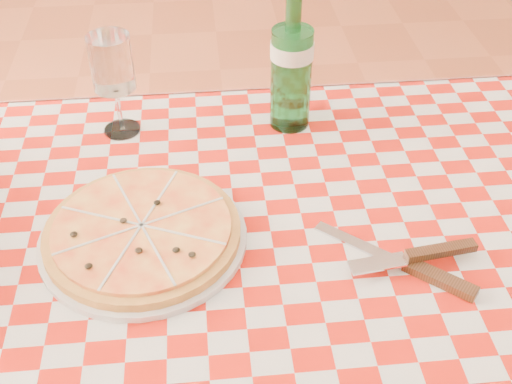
# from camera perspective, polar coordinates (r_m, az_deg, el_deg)

# --- Properties ---
(dining_table) EXTENTS (1.20, 0.80, 0.75)m
(dining_table) POSITION_cam_1_polar(r_m,az_deg,el_deg) (1.03, 1.46, -8.88)
(dining_table) COLOR brown
(dining_table) RESTS_ON ground
(tablecloth) EXTENTS (1.30, 0.90, 0.01)m
(tablecloth) POSITION_cam_1_polar(r_m,az_deg,el_deg) (0.96, 1.56, -5.17)
(tablecloth) COLOR #A9140A
(tablecloth) RESTS_ON dining_table
(pizza_plate) EXTENTS (0.41, 0.41, 0.04)m
(pizza_plate) POSITION_cam_1_polar(r_m,az_deg,el_deg) (0.96, -10.07, -3.45)
(pizza_plate) COLOR #D19045
(pizza_plate) RESTS_ON tablecloth
(water_bottle) EXTENTS (0.10, 0.10, 0.27)m
(water_bottle) POSITION_cam_1_polar(r_m,az_deg,el_deg) (1.14, 3.20, 11.86)
(water_bottle) COLOR #186328
(water_bottle) RESTS_ON tablecloth
(wine_glass) EXTENTS (0.09, 0.09, 0.19)m
(wine_glass) POSITION_cam_1_polar(r_m,az_deg,el_deg) (1.16, -12.40, 9.20)
(wine_glass) COLOR white
(wine_glass) RESTS_ON tablecloth
(cutlery) EXTENTS (0.31, 0.28, 0.03)m
(cutlery) POSITION_cam_1_polar(r_m,az_deg,el_deg) (0.94, 13.16, -5.86)
(cutlery) COLOR silver
(cutlery) RESTS_ON tablecloth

